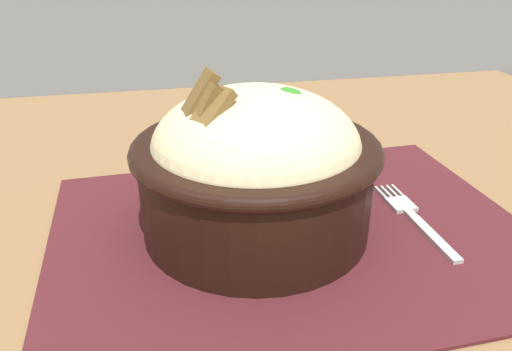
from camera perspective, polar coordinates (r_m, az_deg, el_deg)
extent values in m
cube|color=olive|center=(0.46, 0.86, -8.14)|extent=(1.11, 0.92, 0.04)
cylinder|color=brown|center=(1.14, 21.32, -8.66)|extent=(0.04, 0.04, 0.68)
cube|color=#47191E|center=(0.44, 4.13, -6.47)|extent=(0.42, 0.32, 0.00)
cylinder|color=black|center=(0.42, 0.00, -1.14)|extent=(0.19, 0.19, 0.08)
torus|color=black|center=(0.41, 0.00, 3.19)|extent=(0.20, 0.20, 0.01)
ellipsoid|color=beige|center=(0.41, 0.00, 3.32)|extent=(0.22, 0.22, 0.10)
sphere|color=#2E7E23|center=(0.38, -6.51, 5.45)|extent=(0.03, 0.03, 0.03)
sphere|color=#2E7E23|center=(0.41, 3.26, 7.35)|extent=(0.04, 0.04, 0.04)
cylinder|color=orange|center=(0.36, -1.54, 3.60)|extent=(0.01, 0.03, 0.01)
cube|color=brown|center=(0.39, -7.38, 7.56)|extent=(0.04, 0.02, 0.04)
cube|color=brown|center=(0.38, -7.25, 7.60)|extent=(0.04, 0.02, 0.06)
cube|color=brown|center=(0.37, -6.68, 6.70)|extent=(0.04, 0.03, 0.05)
cube|color=brown|center=(0.36, -5.77, 6.34)|extent=(0.05, 0.04, 0.04)
cube|color=#B5B5B5|center=(0.45, 19.58, -6.73)|extent=(0.01, 0.07, 0.00)
cube|color=#B5B5B5|center=(0.48, 17.13, -4.23)|extent=(0.01, 0.01, 0.00)
cube|color=#B5B5B5|center=(0.49, 16.10, -3.16)|extent=(0.02, 0.03, 0.00)
cube|color=#B5B5B5|center=(0.52, 15.72, -1.74)|extent=(0.00, 0.02, 0.00)
cube|color=#B5B5B5|center=(0.51, 15.13, -1.82)|extent=(0.00, 0.02, 0.00)
cube|color=#B5B5B5|center=(0.51, 14.52, -1.89)|extent=(0.00, 0.02, 0.00)
cube|color=#B5B5B5|center=(0.51, 13.92, -1.96)|extent=(0.00, 0.02, 0.00)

